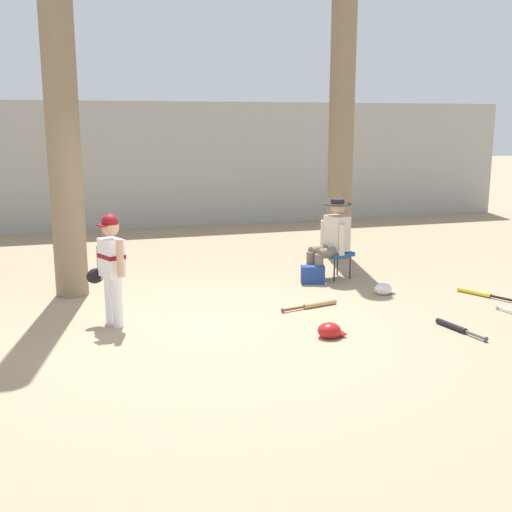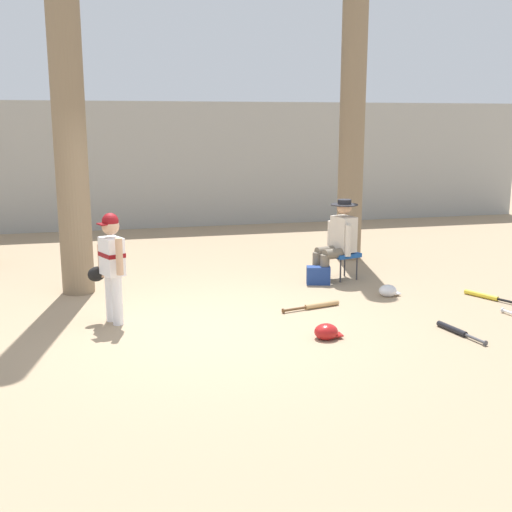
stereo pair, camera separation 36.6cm
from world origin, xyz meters
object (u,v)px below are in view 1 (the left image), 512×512
Objects in this scene: batting_helmet_white at (383,289)px; tree_near_player at (60,79)px; bat_wood_tan at (316,305)px; seated_spectator at (332,237)px; young_ballplayer at (111,262)px; folding_stool at (336,254)px; batting_helmet_red at (330,331)px; bat_yellow_trainer at (479,293)px; tree_behind_spectator at (342,112)px; handbag_beside_stool at (313,275)px; bat_black_composite at (455,327)px.

tree_near_player is at bearing 163.17° from batting_helmet_white.
seated_spectator is at bearing 59.72° from bat_wood_tan.
young_ballplayer is 1.09× the size of seated_spectator.
batting_helmet_white is at bearing -76.68° from folding_stool.
batting_helmet_red is at bearing -115.24° from folding_stool.
tree_behind_spectator is at bearing 105.58° from bat_yellow_trainer.
seated_spectator is at bearing -3.29° from tree_near_player.
tree_near_player is 4.66m from tree_behind_spectator.
folding_stool is 0.29m from seated_spectator.
young_ballplayer is 4.92m from bat_yellow_trainer.
folding_stool is at bearing 134.63° from bat_yellow_trainer.
batting_helmet_white is at bearing -50.16° from handbag_beside_stool.
tree_behind_spectator is 4.64× the size of seated_spectator.
seated_spectator reaches higher than bat_yellow_trainer.
tree_behind_spectator is 4.91m from batting_helmet_red.
tree_near_player is 8.41× the size of bat_yellow_trainer.
tree_near_player is 4.57m from folding_stool.
bat_wood_tan is 1.16m from batting_helmet_red.
folding_stool is at bearing 23.87° from handbag_beside_stool.
young_ballplayer is at bearing 179.42° from bat_wood_tan.
tree_behind_spectator reaches higher than young_ballplayer.
bat_black_composite is 1.65m from bat_yellow_trainer.
young_ballplayer is 3.84× the size of handbag_beside_stool.
folding_stool is 1.11m from batting_helmet_white.
young_ballplayer is at bearing -158.49° from seated_spectator.
tree_near_player is 5.75m from bat_black_composite.
batting_helmet_red is (-1.41, -1.43, 0.01)m from batting_helmet_white.
tree_behind_spectator is 7.22× the size of bat_yellow_trainer.
folding_stool is 0.60× the size of bat_wood_tan.
bat_wood_tan is (2.53, -0.03, -0.71)m from young_ballplayer.
batting_helmet_red reaches higher than bat_yellow_trainer.
handbag_beside_stool is (-0.36, -0.18, -0.51)m from seated_spectator.
handbag_beside_stool reaches higher than bat_wood_tan.
bat_wood_tan is at bearing 75.22° from batting_helmet_red.
batting_helmet_white is at bearing 45.37° from batting_helmet_red.
handbag_beside_stool is 1.09× the size of batting_helmet_red.
batting_helmet_white is at bearing -99.56° from tree_behind_spectator.
folding_stool reaches higher than bat_black_composite.
tree_behind_spectator reaches higher than seated_spectator.
tree_behind_spectator is 16.38× the size of handbag_beside_stool.
tree_near_player is at bearing 177.17° from folding_stool.
seated_spectator is (-0.10, -0.03, 0.28)m from folding_stool.
handbag_beside_stool is 0.45× the size of bat_black_composite.
tree_near_player is 2.63m from young_ballplayer.
bat_black_composite is (1.17, -1.30, 0.00)m from bat_wood_tan.
batting_helmet_white reaches higher than bat_wood_tan.
tree_near_player is 19.08× the size of handbag_beside_stool.
handbag_beside_stool reaches higher than batting_helmet_red.
tree_near_player is 20.81× the size of batting_helmet_red.
handbag_beside_stool is (-0.46, -0.20, -0.23)m from folding_stool.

